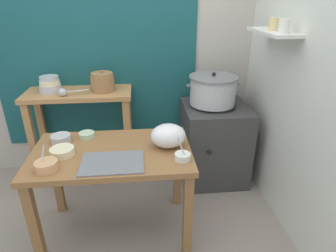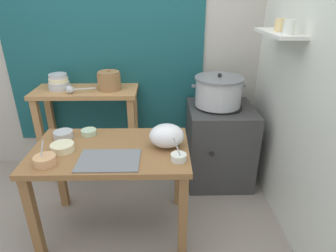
{
  "view_description": "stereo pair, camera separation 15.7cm",
  "coord_description": "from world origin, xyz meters",
  "px_view_note": "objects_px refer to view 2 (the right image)",
  "views": [
    {
      "loc": [
        0.25,
        -1.75,
        1.71
      ],
      "look_at": [
        0.44,
        0.18,
        0.82
      ],
      "focal_mm": 30.75,
      "sensor_mm": 36.0,
      "label": 1
    },
    {
      "loc": [
        0.41,
        -1.76,
        1.71
      ],
      "look_at": [
        0.44,
        0.18,
        0.82
      ],
      "focal_mm": 30.75,
      "sensor_mm": 36.0,
      "label": 2
    }
  ],
  "objects_px": {
    "plastic_bag": "(167,136)",
    "serving_tray": "(109,160)",
    "prep_bowl_4": "(89,132)",
    "stove_block": "(219,144)",
    "prep_bowl_2": "(179,157)",
    "back_shelf_table": "(88,112)",
    "clay_pot": "(109,81)",
    "prep_bowl_0": "(45,160)",
    "steamer_pot": "(218,91)",
    "bowl_stack_enamel": "(59,82)",
    "prep_bowl_3": "(63,134)",
    "ladle": "(71,90)",
    "prep_bowl_1": "(62,147)",
    "prep_table": "(112,162)"
  },
  "relations": [
    {
      "from": "stove_block",
      "to": "ladle",
      "type": "relative_size",
      "value": 3.08
    },
    {
      "from": "steamer_pot",
      "to": "bowl_stack_enamel",
      "type": "xyz_separation_m",
      "value": [
        -1.46,
        0.13,
        0.05
      ]
    },
    {
      "from": "ladle",
      "to": "serving_tray",
      "type": "relative_size",
      "value": 0.63
    },
    {
      "from": "back_shelf_table",
      "to": "prep_bowl_0",
      "type": "height_order",
      "value": "back_shelf_table"
    },
    {
      "from": "stove_block",
      "to": "prep_bowl_2",
      "type": "bearing_deg",
      "value": -117.6
    },
    {
      "from": "bowl_stack_enamel",
      "to": "serving_tray",
      "type": "height_order",
      "value": "bowl_stack_enamel"
    },
    {
      "from": "prep_table",
      "to": "clay_pot",
      "type": "distance_m",
      "value": 0.9
    },
    {
      "from": "serving_tray",
      "to": "prep_bowl_2",
      "type": "xyz_separation_m",
      "value": [
        0.45,
        -0.0,
        0.02
      ]
    },
    {
      "from": "bowl_stack_enamel",
      "to": "prep_bowl_3",
      "type": "bearing_deg",
      "value": -71.97
    },
    {
      "from": "prep_table",
      "to": "prep_bowl_0",
      "type": "xyz_separation_m",
      "value": [
        -0.38,
        -0.2,
        0.14
      ]
    },
    {
      "from": "back_shelf_table",
      "to": "ladle",
      "type": "bearing_deg",
      "value": -129.08
    },
    {
      "from": "prep_table",
      "to": "prep_bowl_4",
      "type": "relative_size",
      "value": 9.48
    },
    {
      "from": "clay_pot",
      "to": "plastic_bag",
      "type": "height_order",
      "value": "clay_pot"
    },
    {
      "from": "prep_bowl_0",
      "to": "prep_bowl_2",
      "type": "bearing_deg",
      "value": 2.27
    },
    {
      "from": "prep_bowl_2",
      "to": "ladle",
      "type": "bearing_deg",
      "value": 136.82
    },
    {
      "from": "stove_block",
      "to": "back_shelf_table",
      "type": "bearing_deg",
      "value": 174.13
    },
    {
      "from": "stove_block",
      "to": "steamer_pot",
      "type": "bearing_deg",
      "value": 153.38
    },
    {
      "from": "back_shelf_table",
      "to": "prep_bowl_0",
      "type": "bearing_deg",
      "value": -91.53
    },
    {
      "from": "serving_tray",
      "to": "back_shelf_table",
      "type": "bearing_deg",
      "value": 110.71
    },
    {
      "from": "bowl_stack_enamel",
      "to": "ladle",
      "type": "xyz_separation_m",
      "value": [
        0.15,
        -0.13,
        -0.03
      ]
    },
    {
      "from": "clay_pot",
      "to": "prep_bowl_3",
      "type": "xyz_separation_m",
      "value": [
        -0.25,
        -0.64,
        -0.23
      ]
    },
    {
      "from": "steamer_pot",
      "to": "prep_bowl_3",
      "type": "distance_m",
      "value": 1.37
    },
    {
      "from": "back_shelf_table",
      "to": "clay_pot",
      "type": "height_order",
      "value": "clay_pot"
    },
    {
      "from": "ladle",
      "to": "prep_bowl_2",
      "type": "relative_size",
      "value": 1.52
    },
    {
      "from": "stove_block",
      "to": "prep_table",
      "type": "bearing_deg",
      "value": -143.56
    },
    {
      "from": "serving_tray",
      "to": "prep_bowl_0",
      "type": "xyz_separation_m",
      "value": [
        -0.4,
        -0.03,
        0.03
      ]
    },
    {
      "from": "steamer_pot",
      "to": "prep_bowl_2",
      "type": "height_order",
      "value": "steamer_pot"
    },
    {
      "from": "back_shelf_table",
      "to": "clay_pot",
      "type": "relative_size",
      "value": 4.51
    },
    {
      "from": "steamer_pot",
      "to": "plastic_bag",
      "type": "distance_m",
      "value": 0.83
    },
    {
      "from": "back_shelf_table",
      "to": "clay_pot",
      "type": "distance_m",
      "value": 0.38
    },
    {
      "from": "prep_bowl_1",
      "to": "prep_bowl_4",
      "type": "bearing_deg",
      "value": 63.92
    },
    {
      "from": "steamer_pot",
      "to": "prep_bowl_3",
      "type": "xyz_separation_m",
      "value": [
        -1.25,
        -0.53,
        -0.16
      ]
    },
    {
      "from": "ladle",
      "to": "prep_bowl_3",
      "type": "bearing_deg",
      "value": -82.57
    },
    {
      "from": "prep_table",
      "to": "bowl_stack_enamel",
      "type": "relative_size",
      "value": 5.53
    },
    {
      "from": "clay_pot",
      "to": "ladle",
      "type": "distance_m",
      "value": 0.35
    },
    {
      "from": "back_shelf_table",
      "to": "prep_bowl_3",
      "type": "distance_m",
      "value": 0.64
    },
    {
      "from": "stove_block",
      "to": "steamer_pot",
      "type": "xyz_separation_m",
      "value": [
        -0.04,
        0.02,
        0.53
      ]
    },
    {
      "from": "serving_tray",
      "to": "prep_bowl_4",
      "type": "bearing_deg",
      "value": 119.26
    },
    {
      "from": "prep_bowl_2",
      "to": "prep_bowl_4",
      "type": "xyz_separation_m",
      "value": [
        -0.67,
        0.39,
        -0.0
      ]
    },
    {
      "from": "prep_bowl_2",
      "to": "plastic_bag",
      "type": "bearing_deg",
      "value": 111.2
    },
    {
      "from": "prep_table",
      "to": "steamer_pot",
      "type": "xyz_separation_m",
      "value": [
        0.87,
        0.69,
        0.3
      ]
    },
    {
      "from": "clay_pot",
      "to": "prep_bowl_1",
      "type": "bearing_deg",
      "value": -103.51
    },
    {
      "from": "serving_tray",
      "to": "plastic_bag",
      "type": "distance_m",
      "value": 0.43
    },
    {
      "from": "prep_bowl_3",
      "to": "prep_bowl_1",
      "type": "bearing_deg",
      "value": -74.6
    },
    {
      "from": "serving_tray",
      "to": "prep_bowl_1",
      "type": "distance_m",
      "value": 0.37
    },
    {
      "from": "plastic_bag",
      "to": "serving_tray",
      "type": "bearing_deg",
      "value": -153.25
    },
    {
      "from": "steamer_pot",
      "to": "prep_bowl_2",
      "type": "distance_m",
      "value": 0.97
    },
    {
      "from": "back_shelf_table",
      "to": "prep_bowl_0",
      "type": "distance_m",
      "value": 1.01
    },
    {
      "from": "back_shelf_table",
      "to": "plastic_bag",
      "type": "distance_m",
      "value": 1.09
    },
    {
      "from": "back_shelf_table",
      "to": "prep_bowl_1",
      "type": "distance_m",
      "value": 0.84
    }
  ]
}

